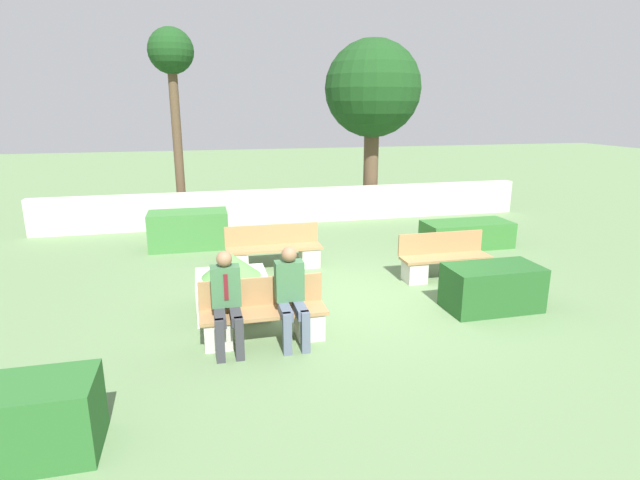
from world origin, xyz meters
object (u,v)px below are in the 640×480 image
bench_left_side (445,262)px  planter_corner_left (232,285)px  bench_front (264,318)px  tree_leftmost (172,64)px  bench_right_side (274,252)px  tree_center_left (373,90)px  person_seated_man (227,297)px  person_seated_woman (291,292)px

bench_left_side → planter_corner_left: 3.98m
bench_left_side → planter_corner_left: planter_corner_left is taller
bench_front → bench_left_side: size_ratio=1.01×
bench_left_side → tree_leftmost: (-4.85, 6.33, 3.86)m
bench_right_side → tree_center_left: (3.52, 4.44, 3.20)m
person_seated_man → person_seated_woman: person_seated_woman is taller
bench_right_side → planter_corner_left: 2.21m
bench_front → bench_right_side: (0.59, 3.10, 0.01)m
person_seated_man → tree_center_left: 9.38m
bench_front → person_seated_woman: size_ratio=1.30×
person_seated_woman → tree_leftmost: bearing=101.2°
bench_front → bench_left_side: bearing=26.0°
bench_right_side → person_seated_man: person_seated_man is taller
tree_leftmost → tree_center_left: 5.46m
person_seated_woman → tree_leftmost: (-1.63, 8.21, 3.46)m
bench_front → planter_corner_left: planter_corner_left is taller
bench_left_side → planter_corner_left: (-3.93, -0.64, 0.12)m
bench_front → tree_center_left: 9.17m
bench_right_side → person_seated_man: 3.43m
bench_right_side → tree_leftmost: 6.57m
tree_center_left → bench_front: bearing=-118.6°
person_seated_woman → tree_center_left: size_ratio=0.27×
planter_corner_left → bench_left_side: bearing=9.3°
bench_front → person_seated_woman: person_seated_woman is taller
bench_front → tree_leftmost: bearing=99.0°
bench_right_side → person_seated_man: bearing=-118.4°
tree_center_left → person_seated_man: bearing=-121.0°
bench_front → tree_leftmost: tree_leftmost is taller
bench_front → planter_corner_left: (-0.35, 1.10, 0.12)m
planter_corner_left → tree_center_left: (4.47, 6.43, 3.09)m
bench_left_side → tree_leftmost: size_ratio=0.33×
person_seated_woman → planter_corner_left: person_seated_woman is taller
person_seated_man → tree_center_left: tree_center_left is taller
person_seated_man → tree_leftmost: tree_leftmost is taller
person_seated_woman → planter_corner_left: 1.46m
bench_front → planter_corner_left: bearing=107.6°
planter_corner_left → person_seated_woman: bearing=-60.4°
tree_leftmost → planter_corner_left: bearing=-82.4°
bench_front → planter_corner_left: size_ratio=1.57×
bench_left_side → person_seated_woman: (-3.22, -1.88, 0.41)m
bench_right_side → tree_center_left: 6.51m
bench_front → person_seated_man: size_ratio=1.30×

